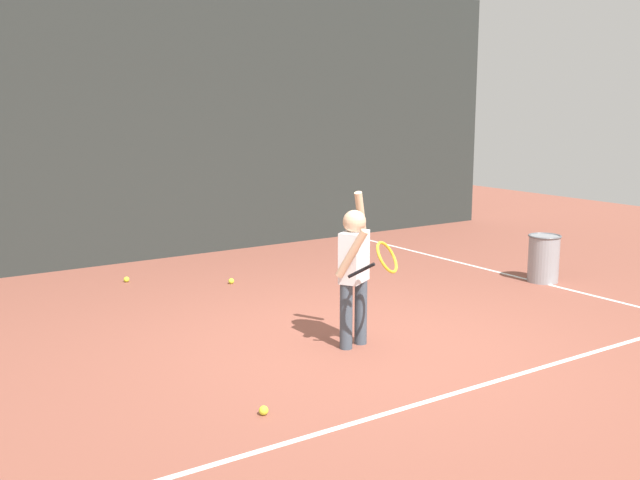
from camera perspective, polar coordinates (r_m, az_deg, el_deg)
name	(u,v)px	position (r m, az deg, el deg)	size (l,w,h in m)	color
ground_plane	(363,344)	(6.69, 3.29, -7.93)	(20.00, 20.00, 0.00)	brown
court_line_baseline	(467,390)	(5.79, 11.09, -11.09)	(9.00, 0.05, 0.00)	white
court_line_sideline	(517,277)	(9.47, 14.73, -2.71)	(0.05, 9.00, 0.00)	white
back_fence_windscreen	(158,117)	(10.29, -12.18, 9.11)	(11.71, 0.08, 3.80)	#282D2B
fence_post_2	(156,111)	(10.35, -12.33, 9.53)	(0.09, 0.09, 3.95)	slate
fence_post_3	(332,110)	(11.72, 0.91, 9.86)	(0.09, 0.09, 3.95)	slate
fence_post_4	(465,109)	(13.55, 10.99, 9.76)	(0.09, 0.09, 3.95)	slate
tennis_player	(355,266)	(6.44, 2.71, -1.95)	(0.50, 0.82, 1.35)	#3F4C59
ball_hopper	(544,258)	(9.26, 16.63, -1.30)	(0.38, 0.38, 0.56)	gray
tennis_ball_0	(126,279)	(9.18, -14.49, -2.92)	(0.07, 0.07, 0.07)	#CCE033
tennis_ball_1	(231,281)	(8.87, -6.76, -3.12)	(0.07, 0.07, 0.07)	#CCE033
tennis_ball_2	(264,410)	(5.27, -4.31, -12.79)	(0.07, 0.07, 0.07)	#CCE033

